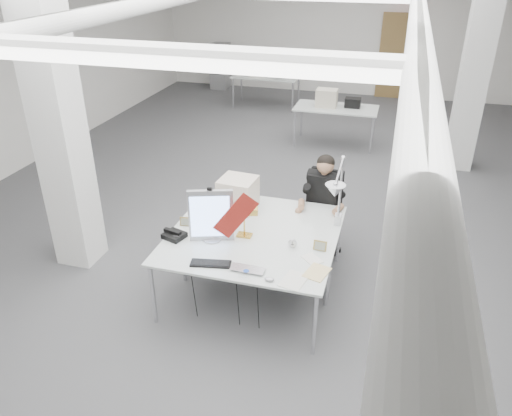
{
  "coord_description": "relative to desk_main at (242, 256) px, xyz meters",
  "views": [
    {
      "loc": [
        1.31,
        -6.56,
        3.53
      ],
      "look_at": [
        0.01,
        -2.0,
        1.04
      ],
      "focal_mm": 35.0,
      "sensor_mm": 36.0,
      "label": 1
    }
  ],
  "objects": [
    {
      "name": "paper_stack_a",
      "position": [
        0.61,
        -0.29,
        0.02
      ],
      "size": [
        0.27,
        0.33,
        0.01
      ],
      "primitive_type": "cube",
      "rotation": [
        0.0,
        0.0,
        -0.21
      ],
      "color": "silver",
      "rests_on": "desk_main"
    },
    {
      "name": "paper_stack_c",
      "position": [
        0.7,
        0.11,
        0.02
      ],
      "size": [
        0.25,
        0.25,
        0.01
      ],
      "primitive_type": "cube",
      "rotation": [
        0.0,
        0.0,
        -0.78
      ],
      "color": "silver",
      "rests_on": "desk_main"
    },
    {
      "name": "paper_stack_b",
      "position": [
        0.79,
        -0.1,
        0.02
      ],
      "size": [
        0.27,
        0.32,
        0.01
      ],
      "primitive_type": "cube",
      "rotation": [
        0.0,
        0.0,
        -0.27
      ],
      "color": "#D9BE82",
      "rests_on": "desk_main"
    },
    {
      "name": "monitor",
      "position": [
        -0.4,
        0.2,
        0.3
      ],
      "size": [
        0.46,
        0.2,
        0.58
      ],
      "primitive_type": "cube",
      "rotation": [
        0.0,
        0.0,
        0.33
      ],
      "color": "#A5A5A9",
      "rests_on": "desk_main"
    },
    {
      "name": "desk_main",
      "position": [
        0.0,
        0.0,
        0.0
      ],
      "size": [
        1.8,
        0.9,
        0.02
      ],
      "primitive_type": "cube",
      "color": "silver",
      "rests_on": "room_shell"
    },
    {
      "name": "filing_cabinet",
      "position": [
        -3.5,
        9.15,
        -0.14
      ],
      "size": [
        0.45,
        0.55,
        1.2
      ],
      "primitive_type": "cube",
      "color": "gray",
      "rests_on": "room_shell"
    },
    {
      "name": "room_shell",
      "position": [
        0.04,
        2.63,
        0.95
      ],
      "size": [
        10.04,
        14.04,
        3.24
      ],
      "color": "#464749",
      "rests_on": "ground"
    },
    {
      "name": "picture_frame_right",
      "position": [
        0.75,
        0.3,
        0.07
      ],
      "size": [
        0.14,
        0.04,
        0.11
      ],
      "primitive_type": "cube",
      "rotation": [
        -0.21,
        0.0,
        -0.05
      ],
      "color": "#A68D47",
      "rests_on": "desk_main"
    },
    {
      "name": "seated_person",
      "position": [
        0.6,
        1.46,
        0.16
      ],
      "size": [
        0.5,
        0.59,
        0.8
      ],
      "primitive_type": null,
      "rotation": [
        0.0,
        0.0,
        -0.16
      ],
      "color": "black",
      "rests_on": "office_chair"
    },
    {
      "name": "picture_frame_left",
      "position": [
        -0.78,
        0.4,
        0.06
      ],
      "size": [
        0.13,
        0.05,
        0.1
      ],
      "primitive_type": "cube",
      "rotation": [
        -0.21,
        0.0,
        0.15
      ],
      "color": "olive",
      "rests_on": "desk_main"
    },
    {
      "name": "laptop",
      "position": [
        0.14,
        -0.3,
        0.03
      ],
      "size": [
        0.34,
        0.22,
        0.03
      ],
      "primitive_type": "imported",
      "rotation": [
        0.0,
        0.0,
        -0.03
      ],
      "color": "#B8B7BC",
      "rests_on": "desk_main"
    },
    {
      "name": "bg_desk_b",
      "position": [
        -1.8,
        7.7,
        0.0
      ],
      "size": [
        1.6,
        0.8,
        0.02
      ],
      "primitive_type": "cube",
      "color": "silver",
      "rests_on": "room_shell"
    },
    {
      "name": "desk_phone",
      "position": [
        -0.8,
        0.12,
        0.04
      ],
      "size": [
        0.26,
        0.25,
        0.05
      ],
      "primitive_type": "cube",
      "rotation": [
        0.0,
        0.0,
        -0.3
      ],
      "color": "black",
      "rests_on": "desk_main"
    },
    {
      "name": "bg_desk_a",
      "position": [
        0.2,
        5.5,
        0.0
      ],
      "size": [
        1.6,
        0.8,
        0.02
      ],
      "primitive_type": "cube",
      "color": "silver",
      "rests_on": "room_shell"
    },
    {
      "name": "architect_lamp",
      "position": [
        0.85,
        0.65,
        0.49
      ],
      "size": [
        0.39,
        0.78,
        0.96
      ],
      "primitive_type": null,
      "rotation": [
        0.0,
        0.0,
        0.19
      ],
      "color": "silver",
      "rests_on": "desk_second"
    },
    {
      "name": "bankers_lamp",
      "position": [
        -0.08,
        0.36,
        0.2
      ],
      "size": [
        0.36,
        0.23,
        0.38
      ],
      "primitive_type": null,
      "rotation": [
        0.0,
        0.0,
        0.31
      ],
      "color": "gold",
      "rests_on": "desk_main"
    },
    {
      "name": "pennant",
      "position": [
        -0.11,
        0.16,
        0.36
      ],
      "size": [
        0.45,
        0.2,
        0.51
      ],
      "primitive_type": "cube",
      "rotation": [
        0.0,
        -0.87,
        0.4
      ],
      "color": "maroon",
      "rests_on": "monitor"
    },
    {
      "name": "desk_clock",
      "position": [
        0.47,
        0.28,
        0.06
      ],
      "size": [
        0.09,
        0.06,
        0.09
      ],
      "primitive_type": "cylinder",
      "rotation": [
        1.57,
        0.0,
        0.41
      ],
      "color": "silver",
      "rests_on": "desk_main"
    },
    {
      "name": "beige_monitor",
      "position": [
        -0.35,
        0.96,
        0.2
      ],
      "size": [
        0.44,
        0.42,
        0.38
      ],
      "primitive_type": "cube",
      "rotation": [
        0.0,
        0.0,
        -0.09
      ],
      "color": "beige",
      "rests_on": "desk_second"
    },
    {
      "name": "mouse",
      "position": [
        0.38,
        -0.36,
        0.03
      ],
      "size": [
        0.11,
        0.09,
        0.04
      ],
      "primitive_type": "ellipsoid",
      "rotation": [
        0.0,
        0.0,
        -0.3
      ],
      "color": "#AFAFB4",
      "rests_on": "desk_main"
    },
    {
      "name": "keyboard",
      "position": [
        -0.24,
        -0.25,
        0.02
      ],
      "size": [
        0.42,
        0.2,
        0.02
      ],
      "primitive_type": "cube",
      "rotation": [
        0.0,
        0.0,
        0.19
      ],
      "color": "black",
      "rests_on": "desk_main"
    },
    {
      "name": "office_chair",
      "position": [
        0.6,
        1.51,
        -0.15
      ],
      "size": [
        0.66,
        0.66,
        1.18
      ],
      "primitive_type": null,
      "rotation": [
        0.0,
        0.0,
        -0.16
      ],
      "color": "black",
      "rests_on": "room_shell"
    },
    {
      "name": "desk_second",
      "position": [
        0.0,
        0.9,
        0.0
      ],
      "size": [
        1.8,
        0.9,
        0.02
      ],
      "primitive_type": "cube",
      "color": "silver",
      "rests_on": "room_shell"
    }
  ]
}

